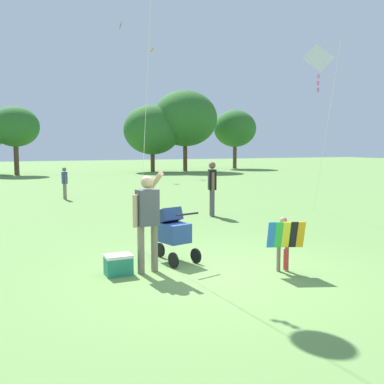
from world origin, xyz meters
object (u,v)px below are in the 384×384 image
person_kid_running (65,181)px  child_with_butterfly_kite (284,239)px  person_adult_flyer (147,215)px  kite_orange_delta (319,63)px  stroller (172,230)px  person_red_shirt (212,184)px  cooler_box (118,265)px

person_kid_running → child_with_butterfly_kite: bearing=-81.1°
person_adult_flyer → kite_orange_delta: size_ratio=0.31×
person_adult_flyer → stroller: bearing=38.8°
person_red_shirt → cooler_box: 6.59m
kite_orange_delta → person_kid_running: bearing=137.8°
kite_orange_delta → person_adult_flyer: bearing=-147.9°
stroller → person_adult_flyer: bearing=-141.2°
stroller → cooler_box: (-1.16, -0.47, -0.43)m
child_with_butterfly_kite → kite_orange_delta: size_ratio=0.17×
kite_orange_delta → person_kid_running: kite_orange_delta is taller
person_kid_running → cooler_box: 11.31m
person_red_shirt → cooler_box: person_red_shirt is taller
stroller → person_red_shirt: 5.47m
stroller → person_kid_running: size_ratio=0.85×
person_red_shirt → person_kid_running: person_red_shirt is taller
person_adult_flyer → cooler_box: (-0.50, 0.06, -0.83)m
kite_orange_delta → person_red_shirt: bearing=175.5°
person_adult_flyer → kite_orange_delta: kite_orange_delta is taller
stroller → person_red_shirt: person_red_shirt is taller
child_with_butterfly_kite → kite_orange_delta: kite_orange_delta is taller
child_with_butterfly_kite → cooler_box: bearing=159.4°
child_with_butterfly_kite → person_red_shirt: 6.18m
person_adult_flyer → child_with_butterfly_kite: bearing=-23.6°
kite_orange_delta → cooler_box: bearing=-149.9°
person_red_shirt → cooler_box: (-4.27, -4.95, -0.82)m
person_red_shirt → person_kid_running: (-3.54, 6.32, -0.22)m
child_with_butterfly_kite → person_kid_running: 12.42m
child_with_butterfly_kite → stroller: bearing=135.5°
person_red_shirt → cooler_box: size_ratio=3.77×
child_with_butterfly_kite → kite_orange_delta: 8.91m
child_with_butterfly_kite → person_kid_running: person_kid_running is taller
person_adult_flyer → person_kid_running: size_ratio=1.34×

